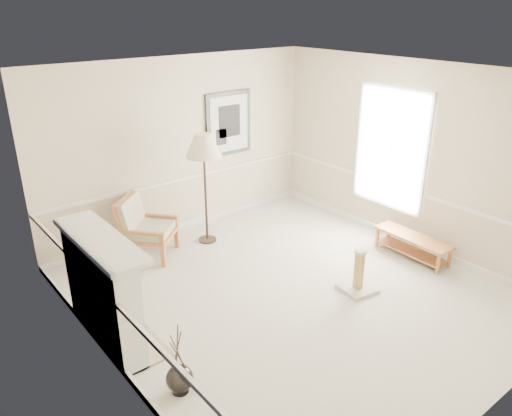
{
  "coord_description": "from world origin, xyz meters",
  "views": [
    {
      "loc": [
        -4.02,
        -4.23,
        3.68
      ],
      "look_at": [
        -0.06,
        0.7,
        1.04
      ],
      "focal_mm": 35.0,
      "sensor_mm": 36.0,
      "label": 1
    }
  ],
  "objects_px": {
    "armchair": "(142,225)",
    "floor_lamp": "(204,149)",
    "bench": "(412,243)",
    "scratching_post": "(358,278)",
    "floor_vase": "(180,379)"
  },
  "relations": [
    {
      "from": "armchair",
      "to": "floor_lamp",
      "type": "distance_m",
      "value": 1.5
    },
    {
      "from": "armchair",
      "to": "bench",
      "type": "bearing_deg",
      "value": -81.13
    },
    {
      "from": "scratching_post",
      "to": "floor_vase",
      "type": "bearing_deg",
      "value": -177.27
    },
    {
      "from": "floor_vase",
      "to": "scratching_post",
      "type": "distance_m",
      "value": 2.88
    },
    {
      "from": "armchair",
      "to": "floor_lamp",
      "type": "relative_size",
      "value": 0.58
    },
    {
      "from": "floor_vase",
      "to": "floor_lamp",
      "type": "distance_m",
      "value": 3.73
    },
    {
      "from": "floor_vase",
      "to": "armchair",
      "type": "distance_m",
      "value": 3.13
    },
    {
      "from": "floor_lamp",
      "to": "bench",
      "type": "relative_size",
      "value": 1.47
    },
    {
      "from": "bench",
      "to": "scratching_post",
      "type": "distance_m",
      "value": 1.42
    },
    {
      "from": "floor_vase",
      "to": "bench",
      "type": "height_order",
      "value": "floor_vase"
    },
    {
      "from": "armchair",
      "to": "floor_vase",
      "type": "bearing_deg",
      "value": -152.09
    },
    {
      "from": "floor_lamp",
      "to": "scratching_post",
      "type": "xyz_separation_m",
      "value": [
        0.75,
        -2.57,
        -1.38
      ]
    },
    {
      "from": "bench",
      "to": "scratching_post",
      "type": "height_order",
      "value": "scratching_post"
    },
    {
      "from": "armchair",
      "to": "bench",
      "type": "distance_m",
      "value": 4.15
    },
    {
      "from": "floor_vase",
      "to": "scratching_post",
      "type": "xyz_separation_m",
      "value": [
        2.88,
        0.14,
        0.04
      ]
    }
  ]
}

